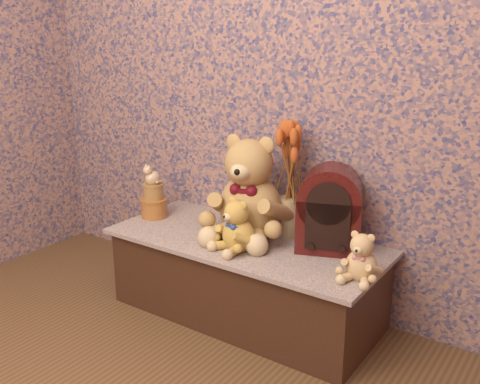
{
  "coord_description": "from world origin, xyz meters",
  "views": [
    {
      "loc": [
        1.31,
        -0.72,
        1.32
      ],
      "look_at": [
        0.0,
        1.17,
        0.63
      ],
      "focal_mm": 40.85,
      "sensor_mm": 36.0,
      "label": 1
    }
  ],
  "objects_px": {
    "teddy_large": "(251,182)",
    "ceramic_vase": "(290,217)",
    "teddy_medium": "(239,222)",
    "cathedral_radio": "(330,208)",
    "cat_figurine": "(152,173)",
    "biscuit_tin_lower": "(154,208)",
    "teddy_small": "(362,254)"
  },
  "relations": [
    {
      "from": "teddy_medium",
      "to": "cathedral_radio",
      "type": "distance_m",
      "value": 0.4
    },
    {
      "from": "teddy_medium",
      "to": "teddy_small",
      "type": "distance_m",
      "value": 0.56
    },
    {
      "from": "teddy_large",
      "to": "teddy_medium",
      "type": "relative_size",
      "value": 2.04
    },
    {
      "from": "teddy_large",
      "to": "cathedral_radio",
      "type": "relative_size",
      "value": 1.36
    },
    {
      "from": "biscuit_tin_lower",
      "to": "cat_figurine",
      "type": "relative_size",
      "value": 1.19
    },
    {
      "from": "teddy_large",
      "to": "cat_figurine",
      "type": "height_order",
      "value": "teddy_large"
    },
    {
      "from": "teddy_large",
      "to": "cathedral_radio",
      "type": "distance_m",
      "value": 0.39
    },
    {
      "from": "teddy_medium",
      "to": "ceramic_vase",
      "type": "height_order",
      "value": "teddy_medium"
    },
    {
      "from": "ceramic_vase",
      "to": "cat_figurine",
      "type": "bearing_deg",
      "value": -166.05
    },
    {
      "from": "teddy_large",
      "to": "teddy_medium",
      "type": "distance_m",
      "value": 0.23
    },
    {
      "from": "biscuit_tin_lower",
      "to": "cat_figurine",
      "type": "xyz_separation_m",
      "value": [
        0.0,
        0.0,
        0.18
      ]
    },
    {
      "from": "biscuit_tin_lower",
      "to": "teddy_large",
      "type": "bearing_deg",
      "value": 8.31
    },
    {
      "from": "ceramic_vase",
      "to": "cat_figurine",
      "type": "height_order",
      "value": "cat_figurine"
    },
    {
      "from": "teddy_small",
      "to": "ceramic_vase",
      "type": "relative_size",
      "value": 1.14
    },
    {
      "from": "teddy_large",
      "to": "cathedral_radio",
      "type": "xyz_separation_m",
      "value": [
        0.38,
        0.05,
        -0.07
      ]
    },
    {
      "from": "teddy_medium",
      "to": "ceramic_vase",
      "type": "relative_size",
      "value": 1.37
    },
    {
      "from": "teddy_large",
      "to": "ceramic_vase",
      "type": "distance_m",
      "value": 0.25
    },
    {
      "from": "teddy_small",
      "to": "cat_figurine",
      "type": "distance_m",
      "value": 1.17
    },
    {
      "from": "cathedral_radio",
      "to": "cat_figurine",
      "type": "height_order",
      "value": "cathedral_radio"
    },
    {
      "from": "cathedral_radio",
      "to": "ceramic_vase",
      "type": "bearing_deg",
      "value": 146.72
    },
    {
      "from": "teddy_large",
      "to": "teddy_medium",
      "type": "height_order",
      "value": "teddy_large"
    },
    {
      "from": "ceramic_vase",
      "to": "biscuit_tin_lower",
      "type": "distance_m",
      "value": 0.72
    },
    {
      "from": "teddy_medium",
      "to": "biscuit_tin_lower",
      "type": "relative_size",
      "value": 1.89
    },
    {
      "from": "teddy_small",
      "to": "teddy_large",
      "type": "bearing_deg",
      "value": 165.21
    },
    {
      "from": "teddy_small",
      "to": "cathedral_radio",
      "type": "distance_m",
      "value": 0.32
    },
    {
      "from": "teddy_small",
      "to": "cat_figurine",
      "type": "relative_size",
      "value": 1.86
    },
    {
      "from": "cathedral_radio",
      "to": "cat_figurine",
      "type": "bearing_deg",
      "value": 166.71
    },
    {
      "from": "ceramic_vase",
      "to": "cat_figurine",
      "type": "xyz_separation_m",
      "value": [
        -0.7,
        -0.17,
        0.14
      ]
    },
    {
      "from": "ceramic_vase",
      "to": "cat_figurine",
      "type": "distance_m",
      "value": 0.73
    },
    {
      "from": "biscuit_tin_lower",
      "to": "teddy_medium",
      "type": "bearing_deg",
      "value": -9.75
    },
    {
      "from": "teddy_large",
      "to": "teddy_small",
      "type": "xyz_separation_m",
      "value": [
        0.62,
        -0.15,
        -0.15
      ]
    },
    {
      "from": "teddy_small",
      "to": "cat_figurine",
      "type": "height_order",
      "value": "cat_figurine"
    }
  ]
}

